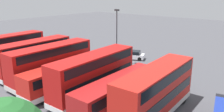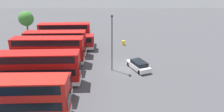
{
  "view_description": "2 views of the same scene",
  "coord_description": "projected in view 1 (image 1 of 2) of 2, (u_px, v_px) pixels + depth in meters",
  "views": [
    {
      "loc": [
        -21.37,
        28.17,
        10.77
      ],
      "look_at": [
        -0.95,
        3.42,
        1.77
      ],
      "focal_mm": 36.34,
      "sensor_mm": 36.0,
      "label": 1
    },
    {
      "loc": [
        -30.03,
        2.11,
        13.32
      ],
      "look_at": [
        0.73,
        2.03,
        1.76
      ],
      "focal_mm": 33.36,
      "sensor_mm": 36.0,
      "label": 2
    }
  ],
  "objects": [
    {
      "name": "ground_plane",
      "position": [
        121.0,
        61.0,
        36.92
      ],
      "size": [
        140.0,
        140.0,
        0.0
      ],
      "primitive_type": "plane",
      "color": "#47474C"
    },
    {
      "name": "bus_double_decker_near_end",
      "position": [
        156.0,
        91.0,
        19.85
      ],
      "size": [
        2.99,
        10.82,
        4.55
      ],
      "color": "red",
      "rests_on": "ground"
    },
    {
      "name": "bus_single_deck_second",
      "position": [
        119.0,
        91.0,
        21.77
      ],
      "size": [
        2.75,
        11.04,
        2.95
      ],
      "color": "#A51919",
      "rests_on": "ground"
    },
    {
      "name": "bus_double_decker_third",
      "position": [
        94.0,
        73.0,
        24.16
      ],
      "size": [
        3.05,
        11.34,
        4.55
      ],
      "color": "#B71411",
      "rests_on": "ground"
    },
    {
      "name": "bus_single_deck_fourth",
      "position": [
        67.0,
        75.0,
        26.15
      ],
      "size": [
        2.86,
        11.4,
        2.95
      ],
      "color": "red",
      "rests_on": "ground"
    },
    {
      "name": "bus_double_decker_fifth",
      "position": [
        52.0,
        62.0,
        28.15
      ],
      "size": [
        2.76,
        11.31,
        4.55
      ],
      "color": "#B71411",
      "rests_on": "ground"
    },
    {
      "name": "bus_double_decker_sixth",
      "position": [
        34.0,
        56.0,
        30.74
      ],
      "size": [
        2.99,
        10.79,
        4.55
      ],
      "color": "#B71411",
      "rests_on": "ground"
    },
    {
      "name": "bus_single_deck_seventh",
      "position": [
        26.0,
        57.0,
        33.29
      ],
      "size": [
        3.24,
        12.16,
        2.95
      ],
      "color": "#A51919",
      "rests_on": "ground"
    },
    {
      "name": "bus_double_decker_far_end",
      "position": [
        11.0,
        48.0,
        35.06
      ],
      "size": [
        3.08,
        10.61,
        4.55
      ],
      "color": "#B71411",
      "rests_on": "ground"
    },
    {
      "name": "car_hatchback_silver",
      "position": [
        131.0,
        55.0,
        37.96
      ],
      "size": [
        4.92,
        3.5,
        1.43
      ],
      "color": "silver",
      "rests_on": "ground"
    },
    {
      "name": "lamp_post_tall",
      "position": [
        117.0,
        33.0,
        33.65
      ],
      "size": [
        0.7,
        0.3,
        8.46
      ],
      "color": "#38383D",
      "rests_on": "ground"
    },
    {
      "name": "waste_bin_yellow",
      "position": [
        74.0,
        47.0,
        44.46
      ],
      "size": [
        0.6,
        0.6,
        0.95
      ],
      "primitive_type": "cylinder",
      "color": "yellow",
      "rests_on": "ground"
    }
  ]
}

